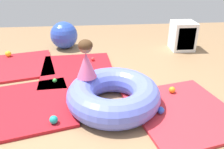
{
  "coord_description": "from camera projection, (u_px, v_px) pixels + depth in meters",
  "views": [
    {
      "loc": [
        -0.17,
        -2.47,
        1.69
      ],
      "look_at": [
        0.07,
        0.19,
        0.36
      ],
      "focal_mm": 37.66,
      "sensor_mm": 36.0,
      "label": 1
    }
  ],
  "objects": [
    {
      "name": "play_ball_yellow",
      "position": [
        8.0,
        54.0,
        4.34
      ],
      "size": [
        0.11,
        0.11,
        0.11
      ],
      "primitive_type": "sphere",
      "color": "yellow",
      "rests_on": "gym_mat_near_left"
    },
    {
      "name": "storage_cube",
      "position": [
        183.0,
        36.0,
        4.69
      ],
      "size": [
        0.44,
        0.44,
        0.56
      ],
      "color": "white",
      "rests_on": "ground"
    },
    {
      "name": "play_ball_blue",
      "position": [
        161.0,
        110.0,
        2.75
      ],
      "size": [
        0.09,
        0.09,
        0.09
      ],
      "primitive_type": "sphere",
      "color": "blue",
      "rests_on": "gym_mat_center_rear"
    },
    {
      "name": "gym_mat_far_right",
      "position": [
        15.0,
        108.0,
        2.91
      ],
      "size": [
        1.63,
        1.5,
        0.04
      ],
      "primitive_type": "cube",
      "rotation": [
        0.0,
        0.0,
        0.25
      ],
      "color": "#B21923",
      "rests_on": "ground"
    },
    {
      "name": "play_ball_teal",
      "position": [
        54.0,
        120.0,
        2.59
      ],
      "size": [
        0.1,
        0.1,
        0.1
      ],
      "primitive_type": "sphere",
      "color": "teal",
      "rests_on": "gym_mat_far_right"
    },
    {
      "name": "exercise_ball_large",
      "position": [
        64.0,
        35.0,
        4.77
      ],
      "size": [
        0.55,
        0.55,
        0.55
      ],
      "primitive_type": "sphere",
      "color": "blue",
      "rests_on": "ground"
    },
    {
      "name": "child_in_pink",
      "position": [
        86.0,
        59.0,
        2.86
      ],
      "size": [
        0.3,
        0.3,
        0.49
      ],
      "rotation": [
        0.0,
        0.0,
        1.83
      ],
      "color": "#E5608E",
      "rests_on": "inflatable_cushion"
    },
    {
      "name": "gym_mat_far_left",
      "position": [
        77.0,
        70.0,
        3.9
      ],
      "size": [
        1.23,
        1.34,
        0.04
      ],
      "primitive_type": "cube",
      "rotation": [
        0.0,
        0.0,
        0.06
      ],
      "color": "#B21923",
      "rests_on": "ground"
    },
    {
      "name": "gym_mat_center_rear",
      "position": [
        183.0,
        111.0,
        2.85
      ],
      "size": [
        1.4,
        1.47,
        0.04
      ],
      "primitive_type": "cube",
      "rotation": [
        0.0,
        0.0,
        0.22
      ],
      "color": "red",
      "rests_on": "ground"
    },
    {
      "name": "play_ball_orange",
      "position": [
        172.0,
        90.0,
        3.18
      ],
      "size": [
        0.09,
        0.09,
        0.09
      ],
      "primitive_type": "sphere",
      "color": "orange",
      "rests_on": "gym_mat_center_rear"
    },
    {
      "name": "play_ball_red",
      "position": [
        93.0,
        59.0,
        4.17
      ],
      "size": [
        0.07,
        0.07,
        0.07
      ],
      "primitive_type": "sphere",
      "color": "red",
      "rests_on": "gym_mat_far_left"
    },
    {
      "name": "play_ball_green",
      "position": [
        55.0,
        81.0,
        3.44
      ],
      "size": [
        0.06,
        0.06,
        0.06
      ],
      "primitive_type": "sphere",
      "color": "green",
      "rests_on": "gym_mat_far_left"
    },
    {
      "name": "inflatable_cushion",
      "position": [
        113.0,
        95.0,
        2.89
      ],
      "size": [
        1.16,
        1.16,
        0.34
      ],
      "primitive_type": "torus",
      "color": "#6070E5",
      "rests_on": "ground"
    },
    {
      "name": "ground_plane",
      "position": [
        108.0,
        107.0,
        2.97
      ],
      "size": [
        8.0,
        8.0,
        0.0
      ],
      "primitive_type": "plane",
      "color": "#93704C"
    }
  ]
}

